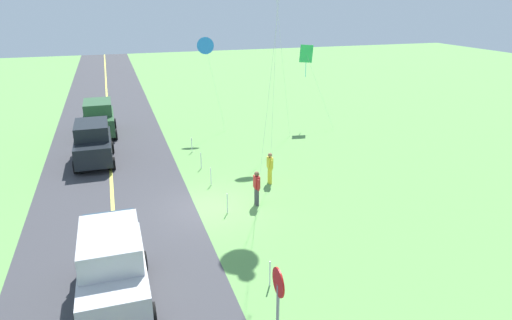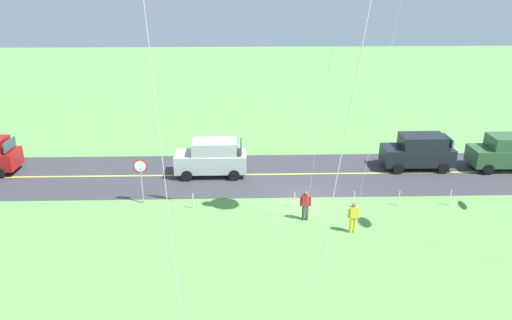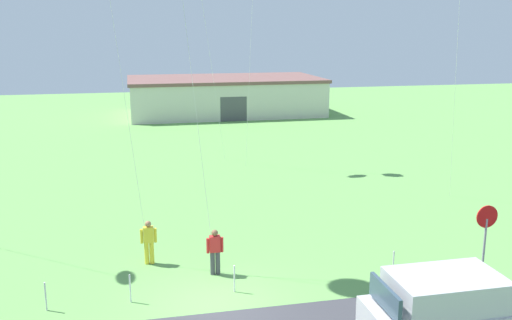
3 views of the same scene
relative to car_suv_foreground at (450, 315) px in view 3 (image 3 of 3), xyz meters
name	(u,v)px [view 3 (image 3 of 3)]	position (x,y,z in m)	size (l,w,h in m)	color
ground_plane	(213,306)	(-5.43, 4.03, -1.20)	(120.00, 120.00, 0.10)	#60994C
car_suv_foreground	(450,315)	(0.00, 0.00, 0.00)	(4.40, 2.12, 2.24)	#B7B7BC
stop_sign	(486,227)	(3.61, 3.93, 0.65)	(0.76, 0.08, 2.56)	gray
person_adult_near	(149,241)	(-7.21, 7.56, -0.29)	(0.58, 0.22, 1.60)	yellow
person_adult_companion	(215,250)	(-5.05, 6.18, -0.29)	(0.58, 0.22, 1.60)	#3F3F47
warehouse_distant	(224,95)	(1.34, 42.97, 0.60)	(18.36, 10.20, 3.50)	beige
fence_post_1	(46,297)	(-10.32, 4.73, -0.70)	(0.05, 0.05, 0.90)	silver
fence_post_2	(130,289)	(-7.88, 4.73, -0.70)	(0.05, 0.05, 0.90)	silver
fence_post_3	(234,279)	(-4.65, 4.73, -0.70)	(0.05, 0.05, 0.90)	silver
fence_post_4	(393,264)	(0.79, 4.73, -0.70)	(0.05, 0.05, 0.90)	silver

